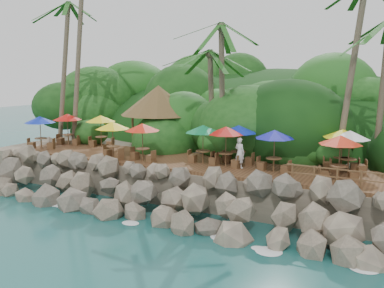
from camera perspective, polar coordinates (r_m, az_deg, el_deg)
The scene contains 12 objects.
ground at distance 22.83m, azimuth -7.20°, elevation -10.71°, with size 140.00×140.00×0.00m, color #19514F.
land_base at distance 36.33m, azimuth 7.42°, elevation -1.31°, with size 32.00×25.20×2.10m, color gray.
jungle_hill at distance 43.51m, azimuth 10.87°, elevation -0.99°, with size 44.80×28.00×15.40m, color #143811.
seawall at distance 24.05m, azimuth -4.50°, elevation -6.72°, with size 29.00×4.00×2.30m, color gray, non-canonical shape.
terrace at distance 27.14m, azimuth 0.00°, elevation -2.50°, with size 26.00×5.00×0.20m, color brown.
jungle_foliage at distance 35.63m, azimuth 6.81°, elevation -3.24°, with size 44.00×16.00×12.00m, color #143811, non-canonical shape.
foam_line at distance 23.05m, azimuth -6.77°, elevation -10.42°, with size 25.20×0.80×0.06m.
palms at distance 29.53m, azimuth 1.42°, elevation 18.01°, with size 29.25×7.04×15.53m.
palapa at distance 32.14m, azimuth -4.50°, elevation 5.84°, with size 5.69×5.69×4.60m.
dining_clusters at distance 26.73m, azimuth -0.14°, elevation 1.88°, with size 23.25×5.42×2.40m.
railing at distance 21.73m, azimuth 23.11°, elevation -4.47°, with size 8.30×0.10×1.00m.
waiter at distance 25.18m, azimuth 6.39°, elevation -1.17°, with size 0.67×0.44×1.83m, color white.
Camera 1 is at (12.44, -17.43, 7.92)m, focal length 39.94 mm.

